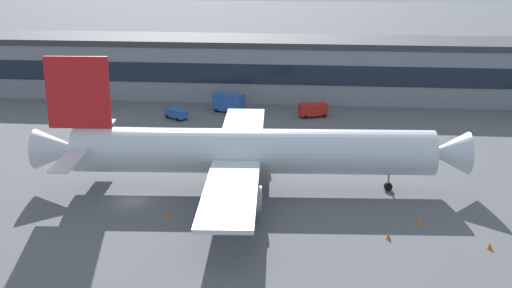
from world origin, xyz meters
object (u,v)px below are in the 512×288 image
Objects in this scene: baggage_tug at (98,104)px; traffic_cone_2 at (388,236)px; airliner at (246,151)px; stair_truck at (229,102)px; traffic_cone_3 at (420,222)px; follow_me_car at (176,113)px; crew_van at (313,109)px; traffic_cone_0 at (168,214)px; traffic_cone_1 at (490,246)px.

baggage_tug reaches higher than traffic_cone_2.
airliner is 8.76× the size of stair_truck.
baggage_tug is 0.59× the size of stair_truck.
traffic_cone_2 is 1.04× the size of traffic_cone_3.
traffic_cone_3 is (21.29, -9.42, -4.91)m from airliner.
follow_me_car is 58.44m from traffic_cone_3.
crew_van is 0.87× the size of stair_truck.
stair_truck is (25.81, 0.18, 0.89)m from baggage_tug.
baggage_tug reaches higher than traffic_cone_3.
airliner is 14.73× the size of baggage_tug.
baggage_tug is at bearing 137.84° from traffic_cone_3.
traffic_cone_2 is at bearing -79.99° from crew_van.
traffic_cone_3 reaches higher than traffic_cone_0.
stair_truck reaches higher than traffic_cone_0.
crew_van is at bearing -7.22° from stair_truck.
crew_van reaches higher than traffic_cone_0.
traffic_cone_1 reaches higher than traffic_cone_0.
baggage_tug is at bearing 177.46° from crew_van.
traffic_cone_3 is (-6.50, 5.76, -0.01)m from traffic_cone_1.
crew_van is 8.28× the size of traffic_cone_3.
traffic_cone_0 is (8.82, -44.73, -0.76)m from follow_me_car.
stair_truck is at bearing 172.78° from crew_van.
airliner reaches higher than stair_truck.
traffic_cone_3 is (38.35, -44.10, -0.75)m from follow_me_car.
traffic_cone_1 reaches higher than traffic_cone_3.
crew_van is 8.49× the size of traffic_cone_0.
baggage_tug and follow_me_car have the same top height.
stair_truck is at bearing 120.31° from traffic_cone_3.
stair_truck is at bearing 114.90° from traffic_cone_2.
crew_van is 53.17m from traffic_cone_2.
follow_me_car is (-25.12, -3.91, -0.37)m from crew_van.
airliner is at bearing -50.14° from baggage_tug.
traffic_cone_0 is (25.52, -50.49, -0.75)m from baggage_tug.
traffic_cone_2 is at bearing -65.10° from stair_truck.
traffic_cone_1 is (36.03, -5.13, 0.02)m from traffic_cone_0.
airliner is 22.64m from traffic_cone_2.
traffic_cone_3 is (3.99, 4.35, -0.01)m from traffic_cone_2.
crew_van is at bearing -2.54° from baggage_tug.
follow_me_car is 6.77× the size of traffic_cone_3.
baggage_tug is 0.83× the size of follow_me_car.
airliner reaches higher than traffic_cone_2.
traffic_cone_0 is at bearing -63.19° from baggage_tug.
traffic_cone_2 reaches higher than traffic_cone_0.
traffic_cone_3 is (55.05, -49.85, -0.74)m from baggage_tug.
traffic_cone_0 is 36.39m from traffic_cone_1.
airliner is at bearing 50.66° from traffic_cone_0.
stair_truck is 66.28m from traffic_cone_1.
traffic_cone_0 is 25.80m from traffic_cone_2.
traffic_cone_2 is at bearing 172.34° from traffic_cone_1.
traffic_cone_0 is at bearing 171.90° from traffic_cone_1.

